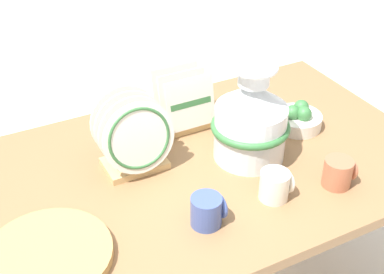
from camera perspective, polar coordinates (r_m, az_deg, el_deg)
The scene contains 9 objects.
display_table at distance 1.68m, azimuth 0.00°, elevation -5.03°, with size 1.50×0.88×0.68m.
ceramic_vase at distance 1.62m, azimuth 6.30°, elevation 1.90°, with size 0.24×0.24×0.32m.
dish_rack_round_plates at distance 1.58m, azimuth -6.22°, elevation -0.22°, with size 0.22×0.15×0.24m.
dish_rack_square_plates at distance 1.80m, azimuth -0.93°, elevation 3.11°, with size 0.19×0.14×0.20m.
wicker_charger_stack at distance 1.39m, azimuth -15.11°, elevation -12.11°, with size 0.32×0.32×0.03m.
mug_terracotta_glaze at distance 1.60m, azimuth 15.39°, elevation -3.64°, with size 0.09×0.08×0.09m.
mug_cobalt_glaze at distance 1.42m, azimuth 1.69°, elevation -7.84°, with size 0.09×0.08×0.09m.
mug_cream_glaze at distance 1.52m, azimuth 8.91°, elevation -5.08°, with size 0.09×0.08×0.09m.
fruit_bowl at distance 1.84m, azimuth 11.20°, elevation 1.97°, with size 0.16×0.16×0.09m.
Camera 1 is at (-0.60, -1.16, 1.66)m, focal length 50.00 mm.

